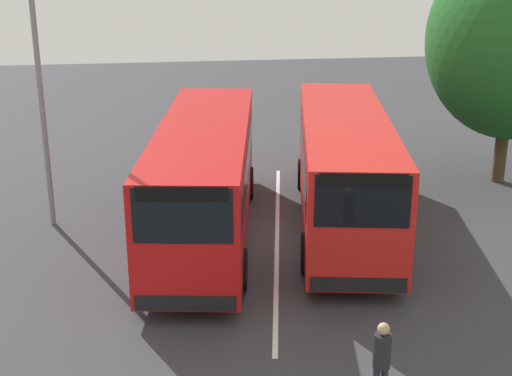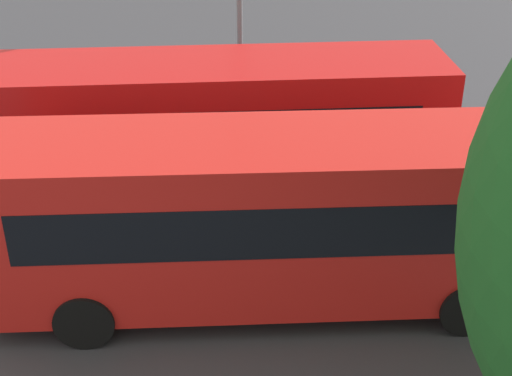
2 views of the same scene
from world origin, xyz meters
The scene contains 6 objects.
ground_plane centered at (0.00, 0.00, 0.00)m, with size 64.69×64.69×0.00m, color #38383D.
bus_far_left centered at (-0.37, -2.03, 1.83)m, with size 10.63×4.01×3.31m.
bus_center_left centered at (-0.70, 2.10, 1.83)m, with size 10.65×4.25×3.31m.
pedestrian centered at (8.09, 0.55, 1.02)m, with size 0.35×0.35×1.73m.
street_lamp centered at (-1.89, -6.28, 5.12)m, with size 0.98×2.77×8.94m.
lane_stripe_outer_left centered at (0.00, 0.00, 0.00)m, with size 12.72×0.12×0.01m, color silver.
Camera 1 is at (18.87, -3.22, 8.11)m, focal length 50.46 mm.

